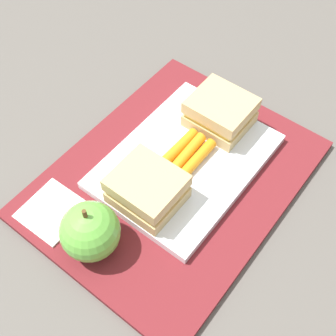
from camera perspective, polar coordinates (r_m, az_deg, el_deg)
The scene contains 8 objects.
ground_plane at distance 0.60m, azimuth 0.74°, elevation -1.56°, with size 2.40×2.40×0.00m, color #56514C.
lunchbag_mat at distance 0.59m, azimuth 0.74°, elevation -1.29°, with size 0.36×0.28×0.01m, color maroon.
food_tray at distance 0.59m, azimuth 2.22°, elevation 0.88°, with size 0.23×0.17×0.01m, color white.
sandwich_half_left at distance 0.62m, azimuth 6.66°, elevation 7.04°, with size 0.07×0.08×0.04m.
sandwich_half_right at distance 0.54m, azimuth -2.66°, elevation -2.66°, with size 0.07×0.08×0.04m.
carrot_sticks_bundle at distance 0.58m, azimuth 2.29°, elevation 1.65°, with size 0.08×0.04×0.02m.
apple at distance 0.51m, azimuth -9.87°, elevation -7.93°, with size 0.07×0.07×0.08m.
paper_napkin at distance 0.58m, azimuth -14.43°, elevation -5.34°, with size 0.07×0.07×0.00m, color white.
Camera 1 is at (0.27, 0.20, 0.50)m, focal length 48.03 mm.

